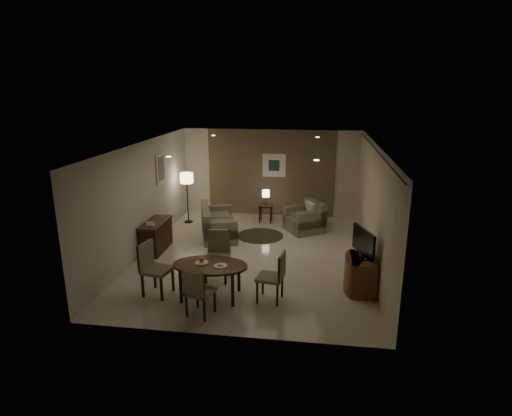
% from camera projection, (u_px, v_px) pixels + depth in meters
% --- Properties ---
extents(room_shell, '(5.50, 7.00, 2.70)m').
position_uv_depth(room_shell, '(257.00, 198.00, 10.43)').
color(room_shell, beige).
rests_on(room_shell, ground).
extents(taupe_accent, '(3.96, 0.03, 2.70)m').
position_uv_depth(taupe_accent, '(271.00, 173.00, 13.36)').
color(taupe_accent, brown).
rests_on(taupe_accent, wall_back).
extents(curtain_wall, '(0.08, 6.70, 2.58)m').
position_uv_depth(curtain_wall, '(372.00, 208.00, 9.69)').
color(curtain_wall, beige).
rests_on(curtain_wall, wall_right).
extents(curtain_rod, '(0.03, 6.80, 0.03)m').
position_uv_depth(curtain_rod, '(376.00, 150.00, 9.32)').
color(curtain_rod, black).
rests_on(curtain_rod, wall_right).
extents(art_back_frame, '(0.72, 0.03, 0.72)m').
position_uv_depth(art_back_frame, '(274.00, 165.00, 13.26)').
color(art_back_frame, silver).
rests_on(art_back_frame, wall_back).
extents(art_back_canvas, '(0.34, 0.01, 0.34)m').
position_uv_depth(art_back_canvas, '(274.00, 165.00, 13.24)').
color(art_back_canvas, '#1C332A').
rests_on(art_back_canvas, wall_back).
extents(art_left_frame, '(0.03, 0.60, 0.80)m').
position_uv_depth(art_left_frame, '(161.00, 169.00, 11.42)').
color(art_left_frame, silver).
rests_on(art_left_frame, wall_left).
extents(art_left_canvas, '(0.01, 0.46, 0.64)m').
position_uv_depth(art_left_canvas, '(161.00, 169.00, 11.42)').
color(art_left_canvas, gray).
rests_on(art_left_canvas, wall_left).
extents(downlight_nl, '(0.10, 0.10, 0.01)m').
position_uv_depth(downlight_nl, '(169.00, 157.00, 8.16)').
color(downlight_nl, white).
rests_on(downlight_nl, ceiling).
extents(downlight_nr, '(0.10, 0.10, 0.01)m').
position_uv_depth(downlight_nr, '(316.00, 160.00, 7.78)').
color(downlight_nr, white).
rests_on(downlight_nr, ceiling).
extents(downlight_fl, '(0.10, 0.10, 0.01)m').
position_uv_depth(downlight_fl, '(213.00, 135.00, 11.58)').
color(downlight_fl, white).
rests_on(downlight_fl, ceiling).
extents(downlight_fr, '(0.10, 0.10, 0.01)m').
position_uv_depth(downlight_fr, '(317.00, 137.00, 11.20)').
color(downlight_fr, white).
rests_on(downlight_fr, ceiling).
extents(console_desk, '(0.48, 1.20, 0.75)m').
position_uv_depth(console_desk, '(156.00, 236.00, 10.66)').
color(console_desk, '#4D2E18').
rests_on(console_desk, floor).
extents(telephone, '(0.20, 0.14, 0.09)m').
position_uv_depth(telephone, '(150.00, 224.00, 10.26)').
color(telephone, white).
rests_on(telephone, console_desk).
extents(tv_cabinet, '(0.48, 0.90, 0.70)m').
position_uv_depth(tv_cabinet, '(362.00, 274.00, 8.57)').
color(tv_cabinet, brown).
rests_on(tv_cabinet, floor).
extents(flat_tv, '(0.36, 0.85, 0.60)m').
position_uv_depth(flat_tv, '(364.00, 243.00, 8.39)').
color(flat_tv, black).
rests_on(flat_tv, tv_cabinet).
extents(dining_table, '(1.46, 0.91, 0.68)m').
position_uv_depth(dining_table, '(211.00, 281.00, 8.31)').
color(dining_table, '#4D2E18').
rests_on(dining_table, floor).
extents(chair_near, '(0.55, 0.55, 0.92)m').
position_uv_depth(chair_near, '(200.00, 291.00, 7.63)').
color(chair_near, gray).
rests_on(chair_near, floor).
extents(chair_far, '(0.52, 0.52, 1.04)m').
position_uv_depth(chair_far, '(217.00, 257.00, 9.00)').
color(chair_far, gray).
rests_on(chair_far, floor).
extents(chair_left, '(0.61, 0.61, 1.06)m').
position_uv_depth(chair_left, '(157.00, 269.00, 8.37)').
color(chair_left, gray).
rests_on(chair_left, floor).
extents(chair_right, '(0.54, 0.54, 0.98)m').
position_uv_depth(chair_right, '(270.00, 277.00, 8.14)').
color(chair_right, gray).
rests_on(chair_right, floor).
extents(plate_a, '(0.26, 0.26, 0.02)m').
position_uv_depth(plate_a, '(202.00, 263.00, 8.28)').
color(plate_a, white).
rests_on(plate_a, dining_table).
extents(plate_b, '(0.26, 0.26, 0.02)m').
position_uv_depth(plate_b, '(221.00, 266.00, 8.13)').
color(plate_b, white).
rests_on(plate_b, dining_table).
extents(fruit_apple, '(0.09, 0.09, 0.09)m').
position_uv_depth(fruit_apple, '(202.00, 260.00, 8.27)').
color(fruit_apple, '#C04616').
rests_on(fruit_apple, plate_a).
extents(napkin, '(0.12, 0.08, 0.03)m').
position_uv_depth(napkin, '(221.00, 265.00, 8.13)').
color(napkin, white).
rests_on(napkin, plate_b).
extents(round_rug, '(1.28, 1.28, 0.01)m').
position_uv_depth(round_rug, '(260.00, 236.00, 11.78)').
color(round_rug, '#3E3723').
rests_on(round_rug, floor).
extents(sofa, '(1.93, 1.35, 0.82)m').
position_uv_depth(sofa, '(219.00, 221.00, 11.70)').
color(sofa, gray).
rests_on(sofa, floor).
extents(armchair, '(1.26, 1.28, 0.84)m').
position_uv_depth(armchair, '(304.00, 217.00, 12.06)').
color(armchair, gray).
rests_on(armchair, floor).
extents(side_table, '(0.42, 0.42, 0.53)m').
position_uv_depth(side_table, '(266.00, 213.00, 12.94)').
color(side_table, black).
rests_on(side_table, floor).
extents(table_lamp, '(0.22, 0.22, 0.50)m').
position_uv_depth(table_lamp, '(266.00, 197.00, 12.80)').
color(table_lamp, '#FFEAC1').
rests_on(table_lamp, side_table).
extents(floor_lamp, '(0.38, 0.38, 1.51)m').
position_uv_depth(floor_lamp, '(188.00, 198.00, 12.74)').
color(floor_lamp, '#FFE5B7').
rests_on(floor_lamp, floor).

